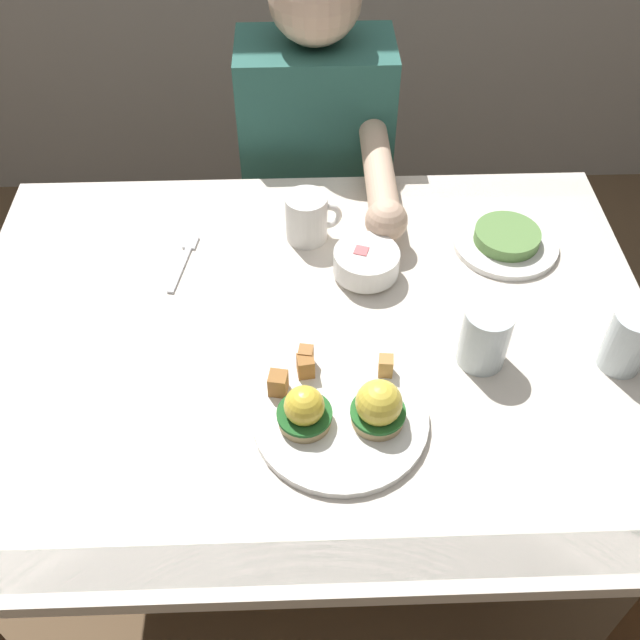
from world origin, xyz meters
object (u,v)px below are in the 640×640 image
at_px(coffee_mug, 306,216).
at_px(water_glass_far, 627,343).
at_px(diner_person, 318,171).
at_px(fork, 184,260).
at_px(water_glass_near, 484,340).
at_px(dining_table, 311,375).
at_px(eggs_benedict_plate, 342,411).
at_px(side_plate, 506,240).
at_px(fruit_bowl, 366,263).

bearing_deg(coffee_mug, water_glass_far, -33.58).
xyz_separation_m(water_glass_far, diner_person, (-0.47, 0.68, -0.14)).
height_order(fork, water_glass_near, water_glass_near).
bearing_deg(dining_table, fork, 139.63).
bearing_deg(diner_person, coffee_mug, -95.41).
bearing_deg(eggs_benedict_plate, diner_person, 90.88).
height_order(water_glass_far, side_plate, water_glass_far).
relative_size(coffee_mug, side_plate, 0.56).
distance_m(fruit_bowl, fork, 0.34).
height_order(dining_table, water_glass_near, water_glass_near).
xyz_separation_m(dining_table, side_plate, (0.38, 0.22, 0.12)).
bearing_deg(fork, water_glass_far, -20.39).
distance_m(eggs_benedict_plate, diner_person, 0.79).
xyz_separation_m(fork, water_glass_near, (0.51, -0.26, 0.05)).
distance_m(water_glass_near, water_glass_far, 0.23).
height_order(fruit_bowl, water_glass_near, water_glass_near).
bearing_deg(eggs_benedict_plate, water_glass_far, 12.22).
height_order(dining_table, water_glass_far, water_glass_far).
relative_size(fork, diner_person, 0.14).
height_order(fruit_bowl, fork, fruit_bowl).
bearing_deg(fork, dining_table, -40.37).
xyz_separation_m(eggs_benedict_plate, water_glass_far, (0.46, 0.10, 0.03)).
bearing_deg(diner_person, fork, -123.23).
xyz_separation_m(dining_table, water_glass_near, (0.28, -0.06, 0.15)).
bearing_deg(eggs_benedict_plate, fruit_bowl, 79.26).
relative_size(fruit_bowl, water_glass_near, 1.09).
bearing_deg(diner_person, dining_table, -93.05).
relative_size(water_glass_near, water_glass_far, 0.98).
height_order(eggs_benedict_plate, side_plate, eggs_benedict_plate).
height_order(coffee_mug, water_glass_far, water_glass_far).
relative_size(fruit_bowl, side_plate, 0.60).
relative_size(eggs_benedict_plate, water_glass_near, 2.45).
bearing_deg(side_plate, fork, -177.90).
relative_size(eggs_benedict_plate, diner_person, 0.24).
bearing_deg(side_plate, eggs_benedict_plate, -130.30).
xyz_separation_m(dining_table, water_glass_far, (0.50, -0.08, 0.16)).
distance_m(water_glass_near, side_plate, 0.30).
height_order(fruit_bowl, coffee_mug, coffee_mug).
height_order(coffee_mug, diner_person, diner_person).
xyz_separation_m(coffee_mug, water_glass_near, (0.28, -0.32, -0.00)).
distance_m(coffee_mug, diner_person, 0.37).
bearing_deg(side_plate, diner_person, 132.40).
bearing_deg(side_plate, water_glass_near, -109.83).
bearing_deg(eggs_benedict_plate, coffee_mug, 95.83).
height_order(dining_table, side_plate, side_plate).
bearing_deg(dining_table, water_glass_far, -8.61).
bearing_deg(side_plate, fruit_bowl, -165.37).
height_order(dining_table, coffee_mug, coffee_mug).
height_order(eggs_benedict_plate, fork, eggs_benedict_plate).
height_order(coffee_mug, fork, coffee_mug).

